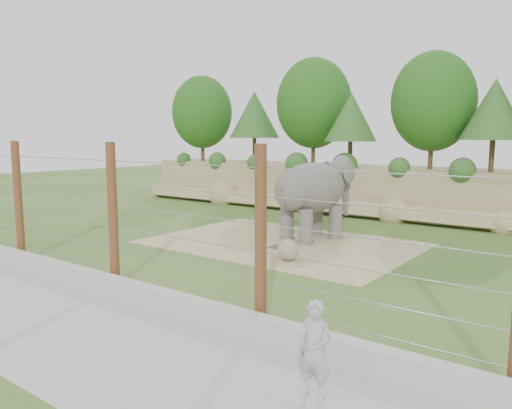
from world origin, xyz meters
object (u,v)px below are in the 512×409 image
Objects in this scene: stone_ball at (288,250)px; barrier_fence at (113,216)px; zookeeper at (315,350)px; elephant at (312,199)px.

barrier_fence is at bearing -112.82° from stone_ball.
stone_ball is at bearing 121.87° from zookeeper.
stone_ball is 8.85m from zookeeper.
elephant reaches higher than stone_ball.
elephant is 3.94m from stone_ball.
stone_ball is 0.45× the size of zookeeper.
barrier_fence is at bearing 162.01° from zookeeper.
zookeeper is at bearing -46.23° from elephant.
barrier_fence is 7.74m from zookeeper.
elephant is 8.93m from barrier_fence.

